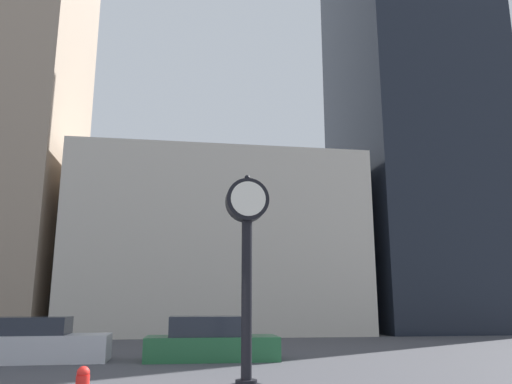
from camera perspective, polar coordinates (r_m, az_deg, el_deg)
building_storefront_row at (r=33.48m, az=-4.76°, el=-6.44°), size 17.50×12.00×10.76m
building_glass_modern at (r=39.68m, az=17.06°, el=8.24°), size 9.54×12.00×31.09m
street_clock at (r=11.32m, az=-1.06°, el=-6.17°), size 0.97×0.70×4.73m
car_silver at (r=17.92m, az=-24.37°, el=-15.44°), size 4.73×1.78×1.39m
car_green at (r=17.11m, az=-5.26°, el=-16.67°), size 4.34×1.88×1.39m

